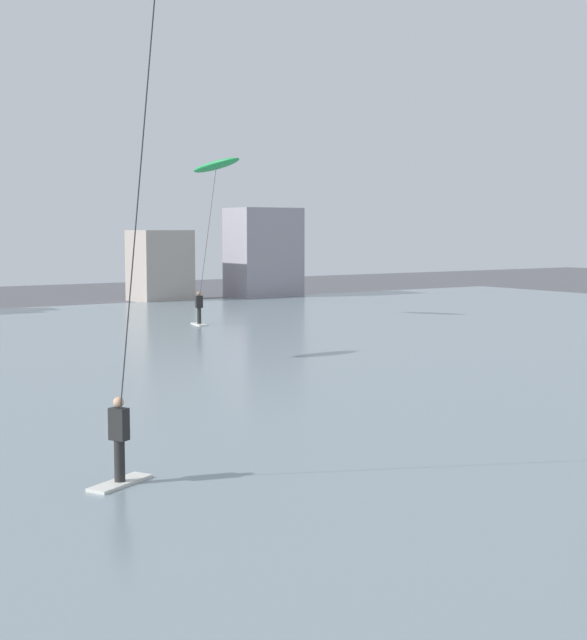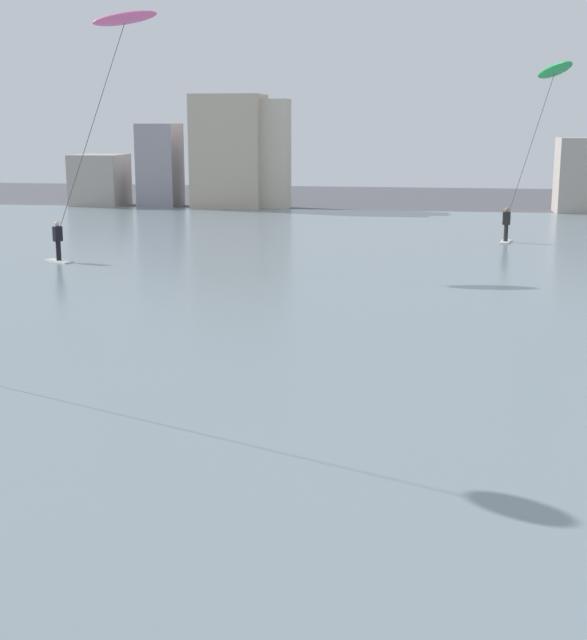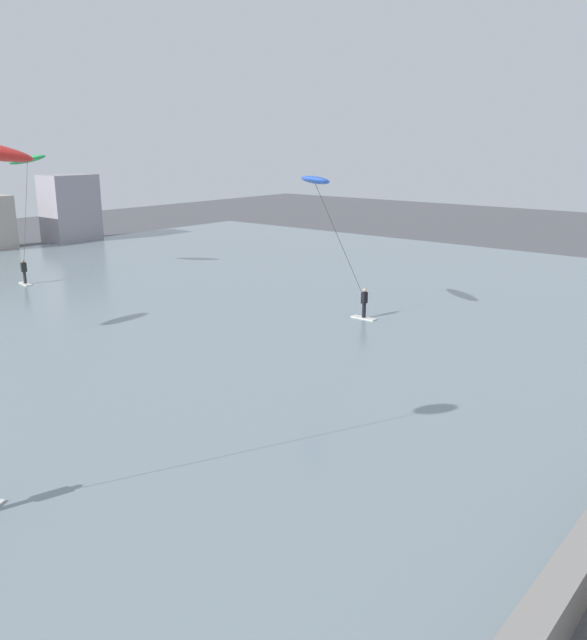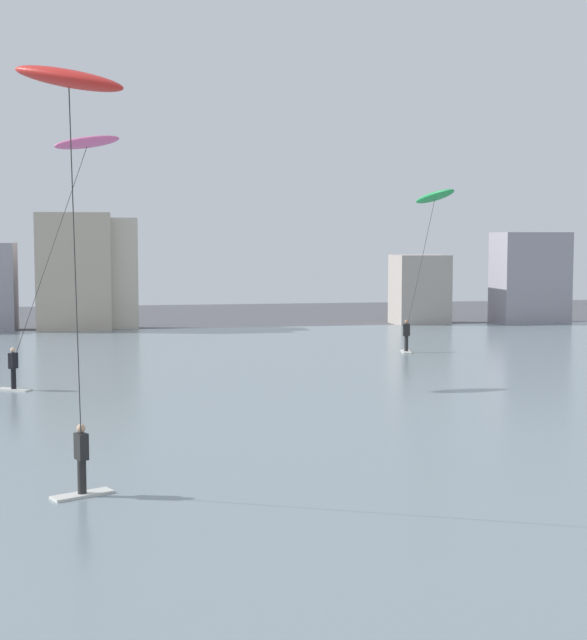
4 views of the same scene
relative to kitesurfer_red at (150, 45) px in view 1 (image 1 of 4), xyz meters
The scene contains 3 objects.
water_bay 19.11m from the kitesurfer_red, 64.76° to the left, with size 84.00×52.00×0.10m, color gray.
kitesurfer_red is the anchor object (origin of this frame).
kitesurfer_green 33.08m from the kitesurfer_red, 59.04° to the left, with size 3.28×4.08×8.42m.
Camera 1 is at (-14.42, 0.57, 4.85)m, focal length 53.68 mm.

